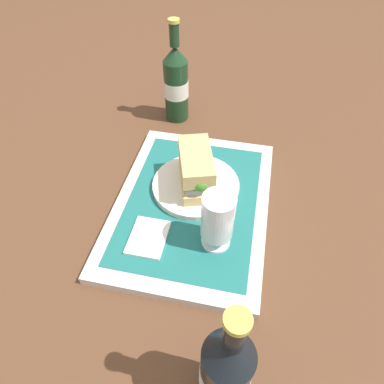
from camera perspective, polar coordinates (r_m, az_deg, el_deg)
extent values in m
plane|color=brown|center=(0.75, 0.00, -2.61)|extent=(3.00, 3.00, 0.00)
cube|color=silver|center=(0.74, 0.00, -2.11)|extent=(0.44, 0.32, 0.02)
cube|color=#1E6B66|center=(0.73, 0.00, -1.57)|extent=(0.38, 0.27, 0.00)
cylinder|color=silver|center=(0.75, 0.85, 1.07)|extent=(0.19, 0.19, 0.01)
cube|color=tan|center=(0.74, 0.87, 2.09)|extent=(0.14, 0.10, 0.02)
cube|color=#9EA3A8|center=(0.72, 0.89, 3.20)|extent=(0.13, 0.09, 0.02)
cube|color=silver|center=(0.72, 0.90, 3.89)|extent=(0.12, 0.08, 0.01)
sphere|color=#47932D|center=(0.67, 1.39, 1.56)|extent=(0.04, 0.04, 0.04)
cube|color=tan|center=(0.70, 0.92, 5.20)|extent=(0.14, 0.10, 0.04)
cylinder|color=silver|center=(0.67, 3.95, -8.12)|extent=(0.06, 0.06, 0.01)
cylinder|color=silver|center=(0.65, 4.02, -7.37)|extent=(0.01, 0.01, 0.02)
cylinder|color=silver|center=(0.61, 4.31, -4.11)|extent=(0.06, 0.06, 0.09)
cylinder|color=gold|center=(0.62, 4.24, -4.98)|extent=(0.06, 0.06, 0.07)
cylinder|color=white|center=(0.59, 4.43, -2.74)|extent=(0.05, 0.05, 0.01)
cube|color=white|center=(0.67, -7.30, -7.49)|extent=(0.09, 0.07, 0.01)
cylinder|color=black|center=(0.51, 5.37, -28.24)|extent=(0.06, 0.06, 0.17)
cylinder|color=silver|center=(0.50, 5.44, -28.00)|extent=(0.07, 0.07, 0.05)
cone|color=black|center=(0.41, 6.45, -24.65)|extent=(0.06, 0.06, 0.04)
cylinder|color=black|center=(0.36, 7.10, -22.37)|extent=(0.02, 0.02, 0.05)
cylinder|color=#BFB74C|center=(0.34, 7.62, -20.48)|extent=(0.03, 0.03, 0.01)
cylinder|color=#19381E|center=(0.95, -2.63, 16.47)|extent=(0.06, 0.06, 0.17)
cylinder|color=silver|center=(0.95, -2.64, 16.90)|extent=(0.07, 0.07, 0.05)
cone|color=#19381E|center=(0.91, -2.86, 21.99)|extent=(0.06, 0.06, 0.04)
cylinder|color=#19381E|center=(0.89, -2.98, 24.70)|extent=(0.02, 0.02, 0.05)
cylinder|color=#BFB74C|center=(0.88, -3.07, 26.60)|extent=(0.03, 0.03, 0.01)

